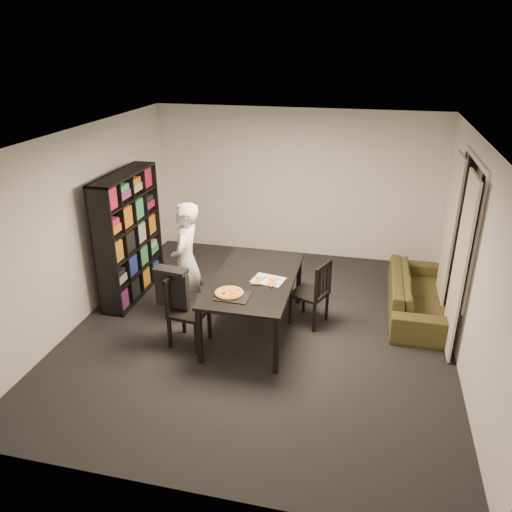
% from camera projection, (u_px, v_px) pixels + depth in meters
% --- Properties ---
extents(room, '(5.01, 5.51, 2.61)m').
position_uv_depth(room, '(261.00, 241.00, 6.30)').
color(room, black).
rests_on(room, ground).
extents(window_pane, '(0.02, 1.40, 1.60)m').
position_uv_depth(window_pane, '(466.00, 226.00, 6.23)').
color(window_pane, black).
rests_on(window_pane, room).
extents(window_frame, '(0.03, 1.52, 1.72)m').
position_uv_depth(window_frame, '(465.00, 226.00, 6.24)').
color(window_frame, white).
rests_on(window_frame, room).
extents(curtain_left, '(0.03, 0.70, 2.25)m').
position_uv_depth(curtain_left, '(460.00, 267.00, 5.93)').
color(curtain_left, beige).
rests_on(curtain_left, room).
extents(curtain_right, '(0.03, 0.70, 2.25)m').
position_uv_depth(curtain_right, '(449.00, 236.00, 6.86)').
color(curtain_right, beige).
rests_on(curtain_right, room).
extents(bookshelf, '(0.35, 1.50, 1.90)m').
position_uv_depth(bookshelf, '(129.00, 236.00, 7.42)').
color(bookshelf, black).
rests_on(bookshelf, room).
extents(dining_table, '(1.04, 1.87, 0.78)m').
position_uv_depth(dining_table, '(254.00, 283.00, 6.53)').
color(dining_table, black).
rests_on(dining_table, room).
extents(chair_left, '(0.49, 0.49, 0.95)m').
position_uv_depth(chair_left, '(182.00, 305.00, 6.33)').
color(chair_left, black).
rests_on(chair_left, room).
extents(chair_right, '(0.56, 0.56, 0.93)m').
position_uv_depth(chair_right, '(316.00, 289.00, 6.74)').
color(chair_right, black).
rests_on(chair_right, room).
extents(draped_jacket, '(0.45, 0.24, 0.53)m').
position_uv_depth(draped_jacket, '(172.00, 286.00, 6.28)').
color(draped_jacket, black).
rests_on(draped_jacket, chair_left).
extents(person, '(0.45, 0.65, 1.68)m').
position_uv_depth(person, '(186.00, 262.00, 6.82)').
color(person, silver).
rests_on(person, room).
extents(baking_tray, '(0.41, 0.33, 0.01)m').
position_uv_depth(baking_tray, '(233.00, 296.00, 6.03)').
color(baking_tray, black).
rests_on(baking_tray, dining_table).
extents(pepperoni_pizza, '(0.35, 0.35, 0.03)m').
position_uv_depth(pepperoni_pizza, '(229.00, 293.00, 6.07)').
color(pepperoni_pizza, '#AC7831').
rests_on(pepperoni_pizza, dining_table).
extents(kitchen_towel, '(0.45, 0.37, 0.01)m').
position_uv_depth(kitchen_towel, '(268.00, 280.00, 6.44)').
color(kitchen_towel, white).
rests_on(kitchen_towel, dining_table).
extents(pizza_slices, '(0.42, 0.37, 0.01)m').
position_uv_depth(pizza_slices, '(265.00, 281.00, 6.39)').
color(pizza_slices, '#D77E43').
rests_on(pizza_slices, dining_table).
extents(sofa, '(0.76, 1.95, 0.57)m').
position_uv_depth(sofa, '(417.00, 294.00, 7.13)').
color(sofa, '#3B3717').
rests_on(sofa, room).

